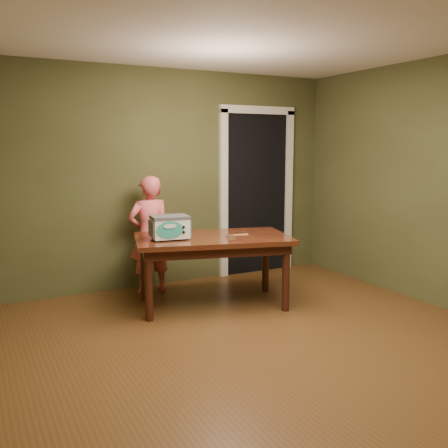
{
  "coord_description": "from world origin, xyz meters",
  "views": [
    {
      "loc": [
        -2.12,
        -3.2,
        1.69
      ],
      "look_at": [
        0.05,
        1.0,
        0.95
      ],
      "focal_mm": 40.0,
      "sensor_mm": 36.0,
      "label": 1
    }
  ],
  "objects": [
    {
      "name": "floor",
      "position": [
        0.0,
        0.0,
        0.0
      ],
      "size": [
        5.0,
        5.0,
        0.0
      ],
      "primitive_type": "plane",
      "color": "brown",
      "rests_on": "ground"
    },
    {
      "name": "room_shell",
      "position": [
        0.0,
        0.0,
        1.71
      ],
      "size": [
        4.52,
        5.02,
        2.61
      ],
      "color": "#4B512B",
      "rests_on": "ground"
    },
    {
      "name": "doorway",
      "position": [
        1.3,
        2.78,
        1.06
      ],
      "size": [
        1.1,
        0.66,
        2.25
      ],
      "color": "black",
      "rests_on": "ground"
    },
    {
      "name": "dining_table",
      "position": [
        0.14,
        1.45,
        0.65
      ],
      "size": [
        1.78,
        1.28,
        0.75
      ],
      "rotation": [
        0.0,
        0.0,
        -0.26
      ],
      "color": "#33130B",
      "rests_on": "floor"
    },
    {
      "name": "toy_oven",
      "position": [
        -0.32,
        1.5,
        0.88
      ],
      "size": [
        0.42,
        0.31,
        0.24
      ],
      "rotation": [
        0.0,
        0.0,
        -0.13
      ],
      "color": "#4C4F54",
      "rests_on": "dining_table"
    },
    {
      "name": "baking_pan",
      "position": [
        0.29,
        1.31,
        0.76
      ],
      "size": [
        0.1,
        0.1,
        0.02
      ],
      "color": "silver",
      "rests_on": "dining_table"
    },
    {
      "name": "spatula",
      "position": [
        0.44,
        1.38,
        0.75
      ],
      "size": [
        0.18,
        0.06,
        0.01
      ],
      "primitive_type": "cube",
      "rotation": [
        0.0,
        0.0,
        -0.2
      ],
      "color": "tan",
      "rests_on": "dining_table"
    },
    {
      "name": "child",
      "position": [
        -0.3,
        2.2,
        0.68
      ],
      "size": [
        0.5,
        0.33,
        1.36
      ],
      "primitive_type": "imported",
      "rotation": [
        0.0,
        0.0,
        3.15
      ],
      "color": "#EB6165",
      "rests_on": "floor"
    }
  ]
}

